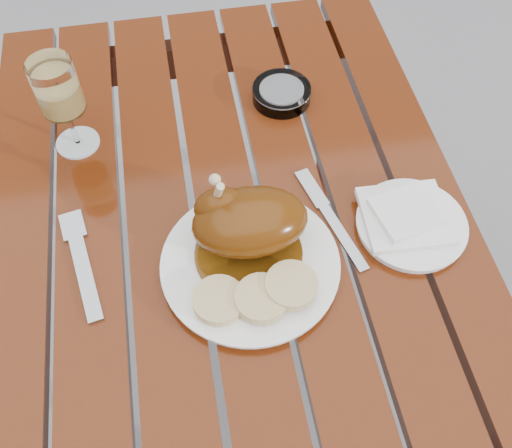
{
  "coord_description": "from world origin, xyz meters",
  "views": [
    {
      "loc": [
        -0.05,
        -0.49,
        1.53
      ],
      "look_at": [
        0.04,
        0.0,
        0.78
      ],
      "focal_mm": 40.0,
      "sensor_mm": 36.0,
      "label": 1
    }
  ],
  "objects_px": {
    "wine_glass": "(64,107)",
    "ashtray": "(282,94)",
    "dinner_plate": "(250,265)",
    "table": "(239,332)",
    "side_plate": "(411,225)"
  },
  "relations": [
    {
      "from": "table",
      "to": "dinner_plate",
      "type": "height_order",
      "value": "dinner_plate"
    },
    {
      "from": "table",
      "to": "wine_glass",
      "type": "distance_m",
      "value": 0.59
    },
    {
      "from": "wine_glass",
      "to": "side_plate",
      "type": "bearing_deg",
      "value": -27.92
    },
    {
      "from": "wine_glass",
      "to": "ashtray",
      "type": "xyz_separation_m",
      "value": [
        0.39,
        0.05,
        -0.08
      ]
    },
    {
      "from": "dinner_plate",
      "to": "wine_glass",
      "type": "height_order",
      "value": "wine_glass"
    },
    {
      "from": "dinner_plate",
      "to": "ashtray",
      "type": "xyz_separation_m",
      "value": [
        0.12,
        0.36,
        0.01
      ]
    },
    {
      "from": "table",
      "to": "side_plate",
      "type": "distance_m",
      "value": 0.48
    },
    {
      "from": "table",
      "to": "wine_glass",
      "type": "xyz_separation_m",
      "value": [
        -0.25,
        0.26,
        0.47
      ]
    },
    {
      "from": "side_plate",
      "to": "dinner_plate",
      "type": "bearing_deg",
      "value": -174.09
    },
    {
      "from": "table",
      "to": "side_plate",
      "type": "relative_size",
      "value": 6.62
    },
    {
      "from": "wine_glass",
      "to": "side_plate",
      "type": "relative_size",
      "value": 1.02
    },
    {
      "from": "dinner_plate",
      "to": "side_plate",
      "type": "relative_size",
      "value": 1.54
    },
    {
      "from": "dinner_plate",
      "to": "table",
      "type": "bearing_deg",
      "value": 107.53
    },
    {
      "from": "table",
      "to": "side_plate",
      "type": "height_order",
      "value": "side_plate"
    },
    {
      "from": "wine_glass",
      "to": "ashtray",
      "type": "distance_m",
      "value": 0.4
    }
  ]
}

